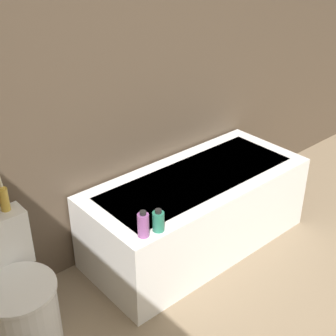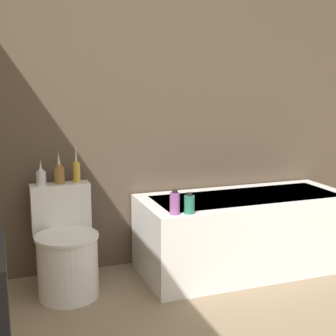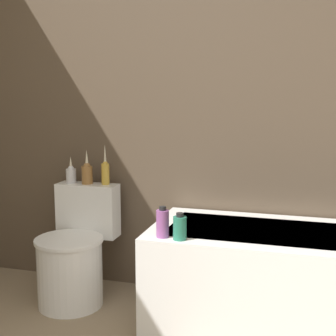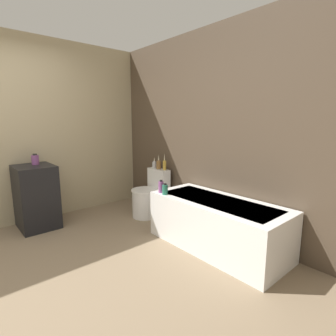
{
  "view_description": "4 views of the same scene",
  "coord_description": "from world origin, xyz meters",
  "px_view_note": "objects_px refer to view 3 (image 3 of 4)",
  "views": [
    {
      "loc": [
        -1.21,
        0.09,
        2.13
      ],
      "look_at": [
        0.23,
        1.75,
        0.92
      ],
      "focal_mm": 50.0,
      "sensor_mm": 36.0,
      "label": 1
    },
    {
      "loc": [
        -0.97,
        -0.96,
        1.4
      ],
      "look_at": [
        0.01,
        1.77,
        0.86
      ],
      "focal_mm": 50.0,
      "sensor_mm": 36.0,
      "label": 2
    },
    {
      "loc": [
        0.72,
        -0.45,
        1.29
      ],
      "look_at": [
        0.06,
        1.79,
        0.91
      ],
      "focal_mm": 50.0,
      "sensor_mm": 36.0,
      "label": 3
    },
    {
      "loc": [
        2.49,
        -0.26,
        1.46
      ],
      "look_at": [
        0.04,
        1.87,
        0.86
      ],
      "focal_mm": 28.0,
      "sensor_mm": 36.0,
      "label": 4
    }
  ],
  "objects_px": {
    "bathtub": "(298,283)",
    "toilet": "(74,257)",
    "vase_silver": "(87,172)",
    "shampoo_bottle_short": "(180,228)",
    "shampoo_bottle_tall": "(163,223)",
    "vase_bronze": "(105,171)",
    "vase_gold": "(71,174)"
  },
  "relations": [
    {
      "from": "shampoo_bottle_tall",
      "to": "shampoo_bottle_short",
      "type": "height_order",
      "value": "shampoo_bottle_tall"
    },
    {
      "from": "vase_gold",
      "to": "shampoo_bottle_short",
      "type": "height_order",
      "value": "vase_gold"
    },
    {
      "from": "bathtub",
      "to": "toilet",
      "type": "height_order",
      "value": "toilet"
    },
    {
      "from": "vase_silver",
      "to": "toilet",
      "type": "bearing_deg",
      "value": -90.0
    },
    {
      "from": "toilet",
      "to": "vase_gold",
      "type": "xyz_separation_m",
      "value": [
        -0.12,
        0.22,
        0.48
      ]
    },
    {
      "from": "shampoo_bottle_tall",
      "to": "shampoo_bottle_short",
      "type": "distance_m",
      "value": 0.1
    },
    {
      "from": "toilet",
      "to": "shampoo_bottle_tall",
      "type": "xyz_separation_m",
      "value": [
        0.66,
        -0.29,
        0.35
      ]
    },
    {
      "from": "toilet",
      "to": "shampoo_bottle_tall",
      "type": "bearing_deg",
      "value": -23.7
    },
    {
      "from": "bathtub",
      "to": "shampoo_bottle_tall",
      "type": "bearing_deg",
      "value": -158.13
    },
    {
      "from": "vase_bronze",
      "to": "vase_silver",
      "type": "bearing_deg",
      "value": -172.27
    },
    {
      "from": "vase_bronze",
      "to": "bathtub",
      "type": "bearing_deg",
      "value": -11.33
    },
    {
      "from": "toilet",
      "to": "shampoo_bottle_short",
      "type": "bearing_deg",
      "value": -21.96
    },
    {
      "from": "vase_silver",
      "to": "shampoo_bottle_short",
      "type": "relative_size",
      "value": 1.6
    },
    {
      "from": "vase_silver",
      "to": "vase_bronze",
      "type": "relative_size",
      "value": 0.86
    },
    {
      "from": "vase_gold",
      "to": "vase_bronze",
      "type": "distance_m",
      "value": 0.24
    },
    {
      "from": "vase_silver",
      "to": "vase_gold",
      "type": "bearing_deg",
      "value": 175.23
    },
    {
      "from": "shampoo_bottle_tall",
      "to": "shampoo_bottle_short",
      "type": "bearing_deg",
      "value": -8.78
    },
    {
      "from": "vase_silver",
      "to": "vase_bronze",
      "type": "xyz_separation_m",
      "value": [
        0.12,
        0.02,
        0.01
      ]
    },
    {
      "from": "toilet",
      "to": "bathtub",
      "type": "bearing_deg",
      "value": -0.84
    },
    {
      "from": "vase_bronze",
      "to": "shampoo_bottle_short",
      "type": "distance_m",
      "value": 0.84
    },
    {
      "from": "bathtub",
      "to": "shampoo_bottle_short",
      "type": "distance_m",
      "value": 0.73
    },
    {
      "from": "vase_bronze",
      "to": "shampoo_bottle_tall",
      "type": "height_order",
      "value": "vase_bronze"
    },
    {
      "from": "vase_silver",
      "to": "shampoo_bottle_short",
      "type": "xyz_separation_m",
      "value": [
        0.76,
        -0.51,
        -0.16
      ]
    },
    {
      "from": "vase_silver",
      "to": "shampoo_bottle_tall",
      "type": "distance_m",
      "value": 0.84
    },
    {
      "from": "toilet",
      "to": "shampoo_bottle_tall",
      "type": "height_order",
      "value": "shampoo_bottle_tall"
    },
    {
      "from": "vase_silver",
      "to": "shampoo_bottle_short",
      "type": "height_order",
      "value": "vase_silver"
    },
    {
      "from": "bathtub",
      "to": "vase_gold",
      "type": "height_order",
      "value": "vase_gold"
    },
    {
      "from": "toilet",
      "to": "vase_silver",
      "type": "height_order",
      "value": "vase_silver"
    },
    {
      "from": "toilet",
      "to": "vase_silver",
      "type": "relative_size",
      "value": 3.21
    },
    {
      "from": "toilet",
      "to": "shampoo_bottle_tall",
      "type": "relative_size",
      "value": 4.39
    },
    {
      "from": "vase_gold",
      "to": "bathtub",
      "type": "bearing_deg",
      "value": -9.25
    },
    {
      "from": "vase_gold",
      "to": "shampoo_bottle_short",
      "type": "distance_m",
      "value": 1.03
    }
  ]
}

